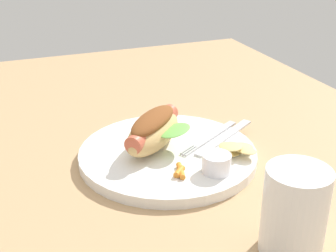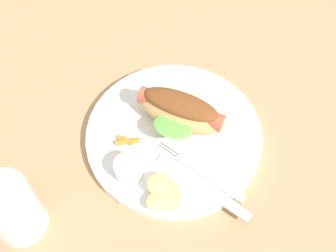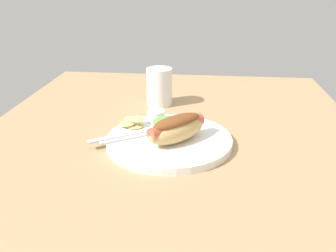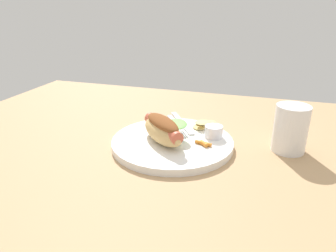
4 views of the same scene
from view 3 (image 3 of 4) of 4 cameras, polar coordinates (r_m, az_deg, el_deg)
ground_plane at (r=75.66cm, az=-0.05°, el=-4.50°), size 120.00×90.00×1.80cm
plate at (r=77.65cm, az=0.19°, el=-2.32°), size 27.28×27.28×1.60cm
hot_dog at (r=74.41cm, az=1.34°, el=-0.30°), size 13.96×13.96×5.62cm
sauce_ramekin at (r=85.03cm, az=-1.91°, el=1.63°), size 4.13×4.13×2.71cm
fork at (r=77.15cm, az=-5.82°, el=-1.80°), size 8.79×13.23×0.40cm
knife at (r=78.34cm, az=-7.14°, el=-1.48°), size 9.58×14.02×0.36cm
chips_pile at (r=82.81cm, az=-5.73°, el=0.60°), size 5.93×6.60×2.12cm
carrot_garnish at (r=83.68cm, az=1.35°, el=0.57°), size 3.78×2.24×0.90cm
drinking_cup at (r=99.59cm, az=-1.40°, el=6.30°), size 7.12×7.12×10.36cm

